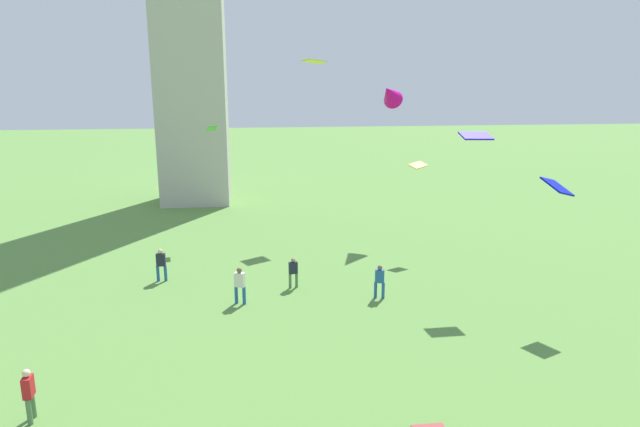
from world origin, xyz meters
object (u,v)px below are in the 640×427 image
(person_1, at_px, (293,271))
(person_4, at_px, (29,392))
(kite_flying_1, at_px, (314,61))
(person_3, at_px, (161,263))
(kite_flying_2, at_px, (390,94))
(person_2, at_px, (240,283))
(kite_flying_0, at_px, (476,136))
(kite_flying_5, at_px, (557,187))
(person_0, at_px, (380,280))
(kite_flying_4, at_px, (212,128))
(kite_flying_3, at_px, (418,165))

(person_1, relative_size, person_4, 0.91)
(kite_flying_1, bearing_deg, person_3, 18.19)
(person_1, bearing_deg, kite_flying_2, 38.11)
(person_3, height_order, kite_flying_2, kite_flying_2)
(kite_flying_1, bearing_deg, person_2, 40.19)
(kite_flying_1, bearing_deg, person_4, 33.54)
(kite_flying_0, relative_size, kite_flying_5, 0.95)
(kite_flying_0, xyz_separation_m, kite_flying_5, (2.50, -3.27, -1.94))
(person_0, height_order, kite_flying_4, kite_flying_4)
(person_0, relative_size, kite_flying_1, 0.94)
(person_1, bearing_deg, person_0, -41.03)
(kite_flying_3, bearing_deg, kite_flying_2, -110.92)
(kite_flying_4, bearing_deg, person_4, 148.28)
(person_4, xyz_separation_m, kite_flying_1, (11.55, 22.37, 10.68))
(person_2, height_order, kite_flying_2, kite_flying_2)
(person_2, xyz_separation_m, kite_flying_0, (11.56, 0.77, 6.76))
(kite_flying_2, bearing_deg, person_1, -94.86)
(kite_flying_3, relative_size, kite_flying_5, 0.79)
(person_4, height_order, kite_flying_1, kite_flying_1)
(kite_flying_0, bearing_deg, person_2, -176.08)
(person_4, bearing_deg, kite_flying_4, 163.03)
(kite_flying_2, relative_size, kite_flying_3, 2.14)
(person_3, height_order, kite_flying_4, kite_flying_4)
(person_4, relative_size, kite_flying_3, 1.44)
(kite_flying_3, distance_m, kite_flying_5, 10.26)
(person_3, bearing_deg, person_4, -99.46)
(person_3, height_order, kite_flying_3, kite_flying_3)
(kite_flying_1, height_order, kite_flying_3, kite_flying_1)
(person_4, bearing_deg, kite_flying_0, 113.23)
(person_2, distance_m, kite_flying_1, 18.19)
(kite_flying_5, bearing_deg, person_4, -86.12)
(person_4, bearing_deg, person_0, 118.43)
(person_0, distance_m, person_1, 4.50)
(person_4, height_order, kite_flying_5, kite_flying_5)
(person_3, height_order, kite_flying_5, kite_flying_5)
(kite_flying_5, bearing_deg, person_1, -123.28)
(kite_flying_1, height_order, kite_flying_2, kite_flying_1)
(person_2, bearing_deg, person_3, 159.96)
(person_0, height_order, kite_flying_3, kite_flying_3)
(person_3, bearing_deg, kite_flying_3, 14.11)
(person_2, height_order, kite_flying_0, kite_flying_0)
(person_4, relative_size, kite_flying_5, 1.14)
(person_0, height_order, kite_flying_0, kite_flying_0)
(person_3, distance_m, kite_flying_1, 17.48)
(person_0, relative_size, kite_flying_2, 0.65)
(person_1, height_order, person_2, person_2)
(person_2, relative_size, kite_flying_1, 1.00)
(kite_flying_5, bearing_deg, kite_flying_4, -144.96)
(person_3, bearing_deg, kite_flying_2, 30.70)
(person_0, distance_m, person_4, 15.57)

